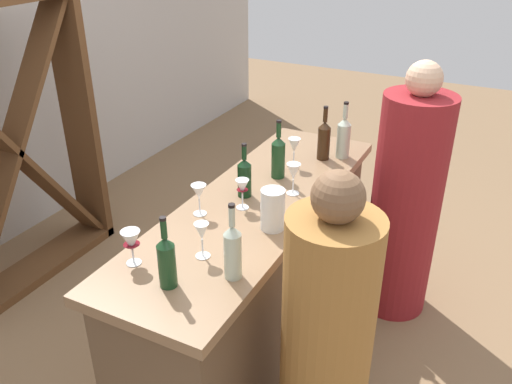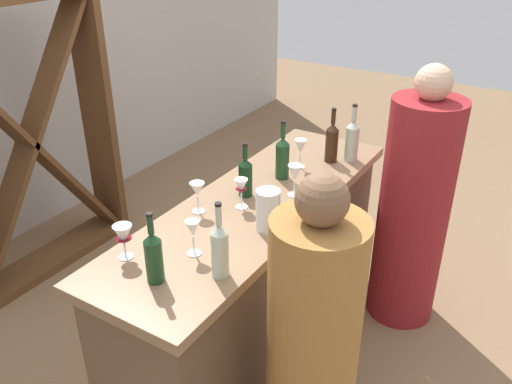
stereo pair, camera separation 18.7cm
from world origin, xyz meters
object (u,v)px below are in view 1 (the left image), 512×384
at_px(wine_glass_far_center, 199,193).
at_px(wine_bottle_second_right_olive_green, 278,156).
at_px(wine_bottle_center_dark_green, 244,176).
at_px(wine_bottle_far_right_clear_pale, 344,137).
at_px(wine_glass_near_left, 294,173).
at_px(water_pitcher, 273,209).
at_px(person_left_guest, 326,344).
at_px(wine_glass_near_center, 202,233).
at_px(wine_bottle_second_left_clear_pale, 233,250).
at_px(wine_bottle_leftmost_olive_green, 167,260).
at_px(person_center_guest, 405,205).
at_px(wine_glass_far_right, 131,242).
at_px(wine_bottle_rightmost_amber_brown, 324,139).
at_px(wine_glass_near_right, 295,146).
at_px(wine_rack, 10,151).
at_px(wine_glass_far_left, 242,188).

bearing_deg(wine_glass_far_center, wine_bottle_second_right_olive_green, -16.55).
relative_size(wine_bottle_center_dark_green, wine_bottle_far_right_clear_pale, 0.85).
height_order(wine_glass_near_left, water_pitcher, water_pitcher).
xyz_separation_m(water_pitcher, person_left_guest, (-0.29, -0.38, -0.38)).
distance_m(wine_bottle_far_right_clear_pale, wine_glass_near_center, 1.25).
distance_m(wine_bottle_second_left_clear_pale, wine_bottle_far_right_clear_pale, 1.30).
height_order(wine_bottle_leftmost_olive_green, person_center_guest, person_center_guest).
relative_size(wine_bottle_center_dark_green, wine_glass_far_right, 1.86).
distance_m(wine_bottle_second_left_clear_pale, wine_glass_near_left, 0.75).
height_order(wine_bottle_rightmost_amber_brown, wine_glass_near_right, wine_bottle_rightmost_amber_brown).
bearing_deg(wine_glass_near_right, wine_glass_far_center, 165.60).
height_order(wine_bottle_second_right_olive_green, person_left_guest, person_left_guest).
height_order(wine_rack, wine_bottle_far_right_clear_pale, wine_rack).
bearing_deg(wine_glass_near_center, wine_glass_far_left, 6.34).
bearing_deg(wine_bottle_far_right_clear_pale, wine_glass_far_center, 158.01).
distance_m(wine_glass_far_right, person_center_guest, 1.66).
relative_size(wine_glass_near_center, person_center_guest, 0.10).
relative_size(wine_glass_near_right, water_pitcher, 0.85).
bearing_deg(wine_glass_far_right, wine_bottle_leftmost_olive_green, -104.43).
relative_size(wine_bottle_second_left_clear_pale, wine_glass_far_left, 2.15).
xyz_separation_m(wine_bottle_rightmost_amber_brown, wine_bottle_far_right_clear_pale, (0.07, -0.09, 0.01)).
xyz_separation_m(wine_rack, wine_bottle_far_right_clear_pale, (0.78, -1.85, 0.15)).
xyz_separation_m(wine_glass_far_right, person_center_guest, (1.42, -0.80, -0.33)).
distance_m(wine_rack, wine_bottle_second_left_clear_pale, 1.93).
relative_size(wine_bottle_center_dark_green, wine_glass_near_left, 1.71).
bearing_deg(wine_glass_far_left, wine_bottle_second_right_olive_green, -1.06).
relative_size(wine_bottle_second_right_olive_green, wine_bottle_rightmost_amber_brown, 1.02).
bearing_deg(wine_glass_near_center, wine_bottle_second_right_olive_green, 2.87).
height_order(water_pitcher, person_left_guest, person_left_guest).
xyz_separation_m(wine_bottle_second_right_olive_green, wine_glass_far_center, (-0.53, 0.16, -0.01)).
xyz_separation_m(wine_bottle_center_dark_green, wine_bottle_far_right_clear_pale, (0.68, -0.28, 0.02)).
bearing_deg(wine_bottle_rightmost_amber_brown, wine_bottle_leftmost_olive_green, 175.75).
bearing_deg(person_center_guest, wine_glass_near_left, 59.06).
height_order(wine_glass_near_center, person_left_guest, person_left_guest).
bearing_deg(wine_bottle_far_right_clear_pale, wine_glass_near_left, 172.59).
height_order(wine_bottle_leftmost_olive_green, water_pitcher, wine_bottle_leftmost_olive_green).
bearing_deg(wine_bottle_center_dark_green, wine_glass_far_center, 158.77).
bearing_deg(wine_glass_far_center, wine_glass_far_right, 176.96).
bearing_deg(wine_glass_near_right, wine_glass_near_center, -178.86).
relative_size(wine_bottle_second_right_olive_green, person_center_guest, 0.21).
height_order(wine_glass_near_left, wine_glass_far_right, wine_glass_near_left).
relative_size(wine_glass_near_right, wine_glass_far_left, 1.09).
bearing_deg(wine_bottle_rightmost_amber_brown, wine_bottle_second_right_olive_green, 158.72).
relative_size(wine_bottle_far_right_clear_pale, wine_glass_near_center, 2.11).
distance_m(wine_glass_near_center, person_center_guest, 1.41).
distance_m(wine_bottle_second_right_olive_green, wine_glass_near_left, 0.21).
relative_size(wine_glass_near_center, person_left_guest, 0.11).
bearing_deg(wine_glass_far_right, person_center_guest, -29.49).
distance_m(person_left_guest, person_center_guest, 1.21).
distance_m(wine_bottle_rightmost_amber_brown, person_center_guest, 0.60).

